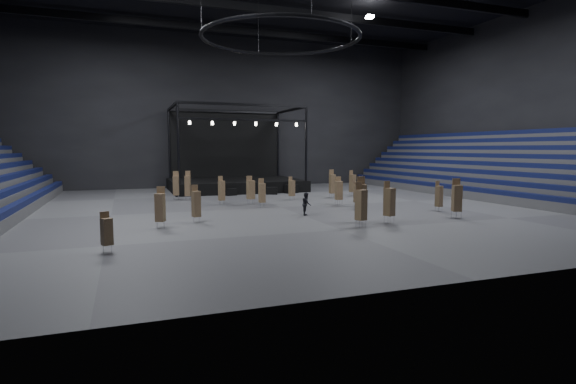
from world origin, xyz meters
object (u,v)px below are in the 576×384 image
object	(u,v)px
flight_case_right	(291,189)
chair_stack_17	(188,185)
chair_stack_12	(361,199)
man_center	(363,197)
chair_stack_8	(439,196)
chair_stack_13	(361,204)
stage	(234,177)
chair_stack_6	(222,190)
chair_stack_11	(160,207)
crew_member	(306,204)
chair_stack_0	(251,189)
chair_stack_5	(262,192)
flight_case_mid	(272,191)
chair_stack_3	(339,190)
chair_stack_4	(332,183)
chair_stack_14	(107,231)
chair_stack_2	(457,197)
chair_stack_7	(389,201)
chair_stack_1	(176,185)
chair_stack_9	(357,194)
flight_case_left	(231,192)
chair_stack_10	(196,203)

from	to	relation	value
flight_case_right	chair_stack_17	xyz separation A→B (m)	(-10.97, -2.84, 0.88)
chair_stack_12	man_center	bearing A→B (deg)	72.98
chair_stack_8	chair_stack_13	xyz separation A→B (m)	(-8.80, -4.08, 0.23)
stage	chair_stack_6	bearing A→B (deg)	-107.32
chair_stack_11	chair_stack_12	world-z (taller)	chair_stack_12
chair_stack_11	chair_stack_13	world-z (taller)	chair_stack_13
chair_stack_13	crew_member	xyz separation A→B (m)	(-1.14, 5.62, -0.59)
man_center	chair_stack_17	bearing A→B (deg)	-49.79
chair_stack_0	chair_stack_5	xyz separation A→B (m)	(0.34, -2.11, -0.07)
chair_stack_13	crew_member	world-z (taller)	chair_stack_13
chair_stack_8	crew_member	world-z (taller)	chair_stack_8
flight_case_mid	chair_stack_3	distance (m)	10.29
chair_stack_13	chair_stack_6	bearing A→B (deg)	95.37
chair_stack_4	crew_member	distance (m)	11.58
stage	crew_member	bearing A→B (deg)	-89.19
chair_stack_5	crew_member	xyz separation A→B (m)	(1.69, -5.10, -0.40)
chair_stack_14	chair_stack_17	size ratio (longest dim) A/B	0.70
chair_stack_5	chair_stack_12	world-z (taller)	chair_stack_12
chair_stack_2	chair_stack_6	xyz separation A→B (m)	(-13.29, 12.34, -0.16)
flight_case_mid	chair_stack_0	world-z (taller)	chair_stack_0
chair_stack_17	chair_stack_7	bearing A→B (deg)	-39.72
chair_stack_0	chair_stack_8	bearing A→B (deg)	-51.44
crew_member	chair_stack_12	bearing A→B (deg)	-130.49
chair_stack_8	chair_stack_1	bearing A→B (deg)	127.63
stage	chair_stack_11	bearing A→B (deg)	-113.01
chair_stack_6	chair_stack_13	size ratio (longest dim) A/B	0.89
chair_stack_2	chair_stack_9	bearing A→B (deg)	137.13
chair_stack_9	chair_stack_13	xyz separation A→B (m)	(-4.28, -8.20, 0.30)
chair_stack_3	chair_stack_12	bearing A→B (deg)	-101.53
chair_stack_7	chair_stack_17	size ratio (longest dim) A/B	0.99
crew_member	flight_case_left	bearing A→B (deg)	28.65
chair_stack_0	chair_stack_6	xyz separation A→B (m)	(-2.33, 0.52, -0.04)
stage	chair_stack_1	bearing A→B (deg)	-131.27
chair_stack_13	man_center	bearing A→B (deg)	42.34
chair_stack_13	crew_member	distance (m)	5.76
chair_stack_6	chair_stack_4	bearing A→B (deg)	-7.27
chair_stack_14	crew_member	xyz separation A→B (m)	(12.64, 7.44, -0.20)
chair_stack_6	man_center	world-z (taller)	chair_stack_6
chair_stack_4	chair_stack_14	distance (m)	25.62
chair_stack_10	man_center	world-z (taller)	chair_stack_10
chair_stack_10	chair_stack_11	size ratio (longest dim) A/B	0.98
flight_case_right	chair_stack_12	xyz separation A→B (m)	(-2.28, -18.72, 1.01)
flight_case_mid	man_center	bearing A→B (deg)	-77.82
chair_stack_0	man_center	xyz separation A→B (m)	(7.02, -6.32, -0.27)
chair_stack_3	chair_stack_1	bearing A→B (deg)	151.37
chair_stack_3	chair_stack_6	bearing A→B (deg)	164.87
chair_stack_1	chair_stack_5	bearing A→B (deg)	-42.62
flight_case_right	flight_case_left	bearing A→B (deg)	-177.86
flight_case_left	chair_stack_3	size ratio (longest dim) A/B	0.45
chair_stack_6	chair_stack_10	world-z (taller)	same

